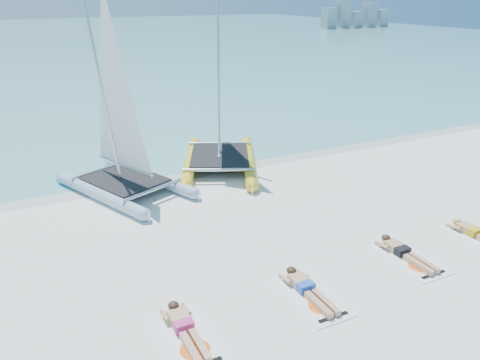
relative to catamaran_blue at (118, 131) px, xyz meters
The scene contains 13 objects.
ground 5.71m from the catamaran_blue, 65.81° to the right, with size 140.00×140.00×0.00m, color white.
sea 58.19m from the catamaran_blue, 87.84° to the left, with size 140.00×115.00×0.01m, color #76C5BF.
wet_sand_strip 3.03m from the catamaran_blue, 15.76° to the left, with size 140.00×1.40×0.01m, color silver.
distant_skyline 79.92m from the catamaran_blue, 45.62° to the left, with size 14.00×2.00×5.00m.
catamaran_blue is the anchor object (origin of this frame).
catamaran_yellow 4.08m from the catamaran_blue, 15.52° to the left, with size 4.57×5.94×7.31m.
towel_a 7.87m from the catamaran_blue, 94.64° to the right, with size 1.00×1.85×0.02m, color white.
sunbather_a 7.66m from the catamaran_blue, 94.76° to the right, with size 0.37×1.73×0.26m.
towel_b 8.11m from the catamaran_blue, 73.98° to the right, with size 1.00×1.85×0.02m, color white.
sunbather_b 7.91m from the catamaran_blue, 73.58° to the right, with size 0.37×1.73×0.26m.
towel_c 9.19m from the catamaran_blue, 55.05° to the right, with size 1.00×1.85×0.02m, color white.
sunbather_c 9.01m from the catamaran_blue, 54.33° to the right, with size 0.37×1.73×0.26m.
sunbather_d 10.66m from the catamaran_blue, 43.82° to the right, with size 0.37×1.73×0.26m.
Camera 1 is at (-5.05, -9.40, 6.00)m, focal length 35.00 mm.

